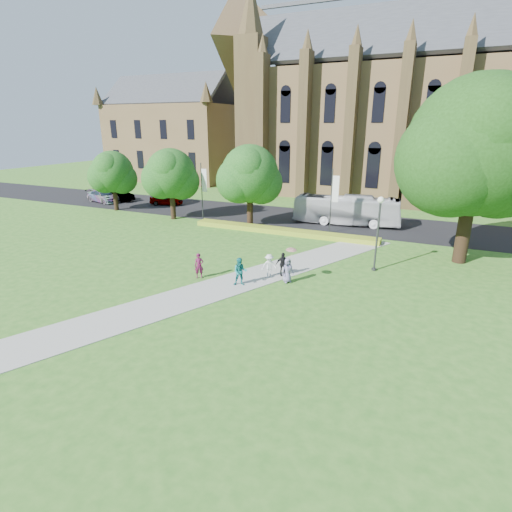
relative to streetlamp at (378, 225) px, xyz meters
The scene contains 23 objects.
ground 10.46m from the streetlamp, 139.09° to the right, with size 160.00×160.00×0.00m, color #316D20.
road 15.79m from the streetlamp, 119.05° to the left, with size 160.00×10.00×0.02m, color black.
footpath 9.86m from the streetlamp, 143.75° to the right, with size 3.20×30.00×0.04m, color #B2B2A8.
flower_hedge 12.02m from the streetlamp, 144.81° to the left, with size 18.00×1.40×0.45m, color yellow.
cathedral 34.70m from the streetlamp, 85.70° to the left, with size 52.60×18.25×28.00m.
building_west 54.93m from the streetlamp, 139.46° to the left, with size 22.00×14.00×18.30m.
streetlamp is the anchor object (origin of this frame).
large_tree 8.73m from the streetlamp, 39.29° to the left, with size 9.60×9.60×13.20m.
street_tree_0 23.77m from the streetlamp, 161.57° to the left, with size 5.20×5.20×7.50m.
street_tree_1 15.81m from the streetlamp, 149.35° to the left, with size 5.60×5.60×8.05m.
street_tree_2 32.65m from the streetlamp, 164.90° to the left, with size 4.80×4.80×6.95m.
banner_pole_0 10.23m from the streetlamp, 121.76° to the left, with size 0.70×0.10×6.00m.
banner_pole_1 21.25m from the streetlamp, 155.83° to the left, with size 0.70×0.10×6.00m.
tour_coach 13.73m from the streetlamp, 110.81° to the left, with size 2.50×10.69×2.98m, color white.
car_0 31.20m from the streetlamp, 154.05° to the left, with size 1.66×4.14×1.41m, color gray.
car_1 38.06m from the streetlamp, 159.46° to the left, with size 1.64×4.69×1.55m, color gray.
car_2 38.73m from the streetlamp, 162.22° to the left, with size 2.16×5.31×1.54m, color gray.
pedestrian_0 12.48m from the streetlamp, 148.49° to the right, with size 0.61×0.40×1.68m, color #591437.
pedestrian_1 10.05m from the streetlamp, 138.72° to the right, with size 0.88×0.69×1.82m, color #197B7D.
pedestrian_2 7.99m from the streetlamp, 144.75° to the right, with size 1.04×0.60×1.61m, color silver.
pedestrian_3 7.08m from the streetlamp, 145.99° to the right, with size 0.95×0.40×1.62m, color black.
pedestrian_4 7.15m from the streetlamp, 135.45° to the right, with size 0.79×0.52×1.62m, color gray.
parasol 6.65m from the streetlamp, 134.97° to the right, with size 0.71×0.71×0.62m, color #E5A1C3.
Camera 1 is at (10.90, -21.06, 9.83)m, focal length 28.00 mm.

